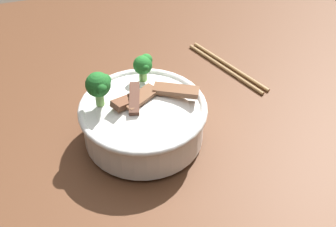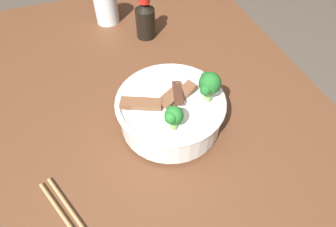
{
  "view_description": "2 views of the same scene",
  "coord_description": "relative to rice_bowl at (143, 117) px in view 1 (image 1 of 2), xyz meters",
  "views": [
    {
      "loc": [
        0.57,
        -0.24,
        1.35
      ],
      "look_at": [
        0.02,
        -0.08,
        0.84
      ],
      "focal_mm": 51.14,
      "sensor_mm": 36.0,
      "label": 1
    },
    {
      "loc": [
        -0.38,
        0.02,
        1.24
      ],
      "look_at": [
        -0.01,
        -0.11,
        0.78
      ],
      "focal_mm": 31.22,
      "sensor_mm": 36.0,
      "label": 2
    }
  ],
  "objects": [
    {
      "name": "chopsticks_pair",
      "position": [
        -0.15,
        0.22,
        -0.05
      ],
      "size": [
        0.21,
        0.11,
        0.01
      ],
      "color": "#9E7A4C",
      "rests_on": "dining_table"
    },
    {
      "name": "rice_bowl",
      "position": [
        0.0,
        0.0,
        0.0
      ],
      "size": [
        0.22,
        0.22,
        0.14
      ],
      "color": "white",
      "rests_on": "dining_table"
    },
    {
      "name": "dining_table",
      "position": [
        0.02,
        0.11,
        -0.17
      ],
      "size": [
        1.18,
        0.96,
        0.75
      ],
      "color": "#56331E",
      "rests_on": "ground"
    }
  ]
}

